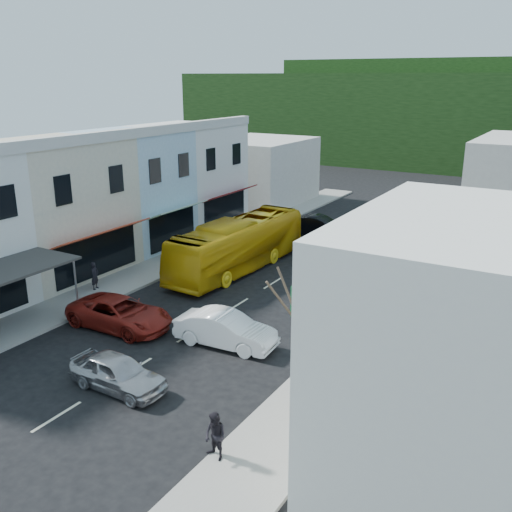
{
  "coord_description": "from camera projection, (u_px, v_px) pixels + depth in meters",
  "views": [
    {
      "loc": [
        15.05,
        -19.59,
        11.56
      ],
      "look_at": [
        0.0,
        6.0,
        2.2
      ],
      "focal_mm": 40.0,
      "sensor_mm": 36.0,
      "label": 1
    }
  ],
  "objects": [
    {
      "name": "ground",
      "position": [
        192.0,
        333.0,
        26.86
      ],
      "size": [
        120.0,
        120.0,
        0.0
      ],
      "primitive_type": "plane",
      "color": "black",
      "rests_on": "ground"
    },
    {
      "name": "sidewalk_left",
      "position": [
        191.0,
        254.0,
        38.68
      ],
      "size": [
        3.0,
        52.0,
        0.15
      ],
      "primitive_type": "cube",
      "color": "gray",
      "rests_on": "ground"
    },
    {
      "name": "sidewalk_right",
      "position": [
        410.0,
        295.0,
        31.43
      ],
      "size": [
        3.0,
        52.0,
        0.15
      ],
      "primitive_type": "cube",
      "color": "gray",
      "rests_on": "ground"
    },
    {
      "name": "shopfront_row",
      "position": [
        77.0,
        203.0,
        35.81
      ],
      "size": [
        8.25,
        30.0,
        8.0
      ],
      "color": "silver",
      "rests_on": "ground"
    },
    {
      "name": "right_building",
      "position": [
        492.0,
        361.0,
        15.84
      ],
      "size": [
        8.0,
        9.0,
        8.0
      ],
      "primitive_type": "cube",
      "color": "silver",
      "rests_on": "ground"
    },
    {
      "name": "distant_block_left",
      "position": [
        259.0,
        171.0,
        53.95
      ],
      "size": [
        8.0,
        10.0,
        6.0
      ],
      "primitive_type": "cube",
      "color": "#B7B2A8",
      "rests_on": "ground"
    },
    {
      "name": "hillside",
      "position": [
        463.0,
        113.0,
        79.04
      ],
      "size": [
        80.0,
        26.0,
        14.0
      ],
      "color": "black",
      "rests_on": "ground"
    },
    {
      "name": "bus",
      "position": [
        238.0,
        246.0,
        35.32
      ],
      "size": [
        2.94,
        11.69,
        3.1
      ],
      "primitive_type": "imported",
      "rotation": [
        0.0,
        0.0,
        -0.04
      ],
      "color": "gold",
      "rests_on": "ground"
    },
    {
      "name": "car_silver",
      "position": [
        118.0,
        373.0,
        21.89
      ],
      "size": [
        4.43,
        1.88,
        1.4
      ],
      "primitive_type": "imported",
      "rotation": [
        0.0,
        0.0,
        1.55
      ],
      "color": "#ADACB1",
      "rests_on": "ground"
    },
    {
      "name": "car_white",
      "position": [
        226.0,
        331.0,
        25.47
      ],
      "size": [
        4.51,
        2.1,
        1.4
      ],
      "primitive_type": "imported",
      "rotation": [
        0.0,
        0.0,
        1.64
      ],
      "color": "white",
      "rests_on": "ground"
    },
    {
      "name": "car_red",
      "position": [
        120.0,
        314.0,
        27.3
      ],
      "size": [
        4.63,
        1.98,
        1.4
      ],
      "primitive_type": "imported",
      "rotation": [
        0.0,
        0.0,
        1.59
      ],
      "color": "maroon",
      "rests_on": "ground"
    },
    {
      "name": "car_black_near",
      "position": [
        338.0,
        249.0,
        37.48
      ],
      "size": [
        4.63,
        2.19,
        1.4
      ],
      "primitive_type": "imported",
      "rotation": [
        0.0,
        0.0,
        1.65
      ],
      "color": "black",
      "rests_on": "ground"
    },
    {
      "name": "car_navy_mid",
      "position": [
        378.0,
        232.0,
        41.69
      ],
      "size": [
        4.44,
        1.91,
        1.4
      ],
      "primitive_type": "imported",
      "rotation": [
        0.0,
        0.0,
        1.55
      ],
      "color": "black",
      "rests_on": "ground"
    },
    {
      "name": "car_black_far",
      "position": [
        319.0,
        227.0,
        42.95
      ],
      "size": [
        4.57,
        2.28,
        1.4
      ],
      "primitive_type": "imported",
      "rotation": [
        0.0,
        0.0,
        1.68
      ],
      "color": "black",
      "rests_on": "ground"
    },
    {
      "name": "car_navy_far",
      "position": [
        416.0,
        216.0,
        46.56
      ],
      "size": [
        4.7,
        2.41,
        1.4
      ],
      "primitive_type": "imported",
      "rotation": [
        0.0,
        0.0,
        1.7
      ],
      "color": "black",
      "rests_on": "ground"
    },
    {
      "name": "pedestrian_left",
      "position": [
        95.0,
        275.0,
        31.83
      ],
      "size": [
        0.55,
        0.69,
        1.7
      ],
      "primitive_type": "imported",
      "rotation": [
        0.0,
        0.0,
        1.84
      ],
      "color": "black",
      "rests_on": "sidewalk_left"
    },
    {
      "name": "pedestrian_right",
      "position": [
        215.0,
        435.0,
        17.6
      ],
      "size": [
        0.78,
        0.59,
        1.7
      ],
      "primitive_type": "imported",
      "rotation": [
        0.0,
        0.0,
        -0.23
      ],
      "color": "black",
      "rests_on": "sidewalk_right"
    },
    {
      "name": "direction_sign",
      "position": [
        305.0,
        322.0,
        23.6
      ],
      "size": [
        1.18,
        1.79,
        3.73
      ],
      "primitive_type": null,
      "rotation": [
        0.0,
        0.0,
        -0.32
      ],
      "color": "#115028",
      "rests_on": "ground"
    },
    {
      "name": "street_tree",
      "position": [
        302.0,
        329.0,
        19.89
      ],
      "size": [
        1.99,
        1.99,
        6.32
      ],
      "primitive_type": null,
      "rotation": [
        0.0,
        0.0,
        -0.0
      ],
      "color": "#33291F",
      "rests_on": "ground"
    },
    {
      "name": "traffic_signal",
      "position": [
        473.0,
        185.0,
        48.77
      ],
      "size": [
        0.76,
        1.18,
        5.32
      ],
      "primitive_type": null,
      "rotation": [
        0.0,
        0.0,
        3.25
      ],
      "color": "black",
      "rests_on": "ground"
    }
  ]
}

